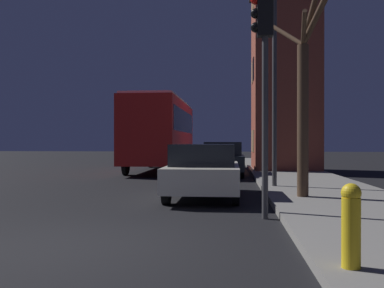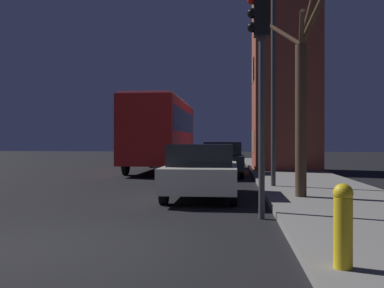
{
  "view_description": "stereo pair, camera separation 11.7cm",
  "coord_description": "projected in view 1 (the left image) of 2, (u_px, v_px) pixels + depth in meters",
  "views": [
    {
      "loc": [
        2.17,
        -5.92,
        1.49
      ],
      "look_at": [
        0.43,
        13.16,
        1.4
      ],
      "focal_mm": 40.0,
      "sensor_mm": 36.0,
      "label": 1
    },
    {
      "loc": [
        2.28,
        -5.91,
        1.49
      ],
      "look_at": [
        0.43,
        13.16,
        1.4
      ],
      "focal_mm": 40.0,
      "sensor_mm": 36.0,
      "label": 2
    }
  ],
  "objects": [
    {
      "name": "fire_hydrant",
      "position": [
        351.0,
        223.0,
        4.55
      ],
      "size": [
        0.21,
        0.21,
        0.91
      ],
      "color": "gold",
      "rests_on": "sidewalk"
    },
    {
      "name": "ground_plane",
      "position": [
        79.0,
        246.0,
        6.1
      ],
      "size": [
        120.0,
        120.0,
        0.0
      ],
      "primitive_type": "plane",
      "color": "black"
    },
    {
      "name": "brick_building",
      "position": [
        284.0,
        75.0,
        21.61
      ],
      "size": [
        3.34,
        4.42,
        9.43
      ],
      "color": "brown",
      "rests_on": "sidewalk"
    },
    {
      "name": "bus",
      "position": [
        161.0,
        129.0,
        21.88
      ],
      "size": [
        2.43,
        9.11,
        3.61
      ],
      "color": "red",
      "rests_on": "ground"
    },
    {
      "name": "bare_tree",
      "position": [
        304.0,
        95.0,
        10.49
      ],
      "size": [
        1.21,
        2.17,
        4.98
      ],
      "color": "#473323",
      "rests_on": "sidewalk"
    },
    {
      "name": "streetlamp",
      "position": [
        266.0,
        41.0,
        13.08
      ],
      "size": [
        1.16,
        0.37,
        6.9
      ],
      "color": "#38383A",
      "rests_on": "sidewalk"
    },
    {
      "name": "car_mid_lane",
      "position": [
        223.0,
        158.0,
        18.94
      ],
      "size": [
        1.78,
        4.45,
        1.49
      ],
      "color": "black",
      "rests_on": "ground"
    },
    {
      "name": "traffic_light",
      "position": [
        263.0,
        55.0,
        8.24
      ],
      "size": [
        0.43,
        0.24,
        4.42
      ],
      "color": "#38383A",
      "rests_on": "ground"
    },
    {
      "name": "car_near_lane",
      "position": [
        204.0,
        170.0,
        11.34
      ],
      "size": [
        1.81,
        4.13,
        1.43
      ],
      "color": "beige",
      "rests_on": "ground"
    }
  ]
}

